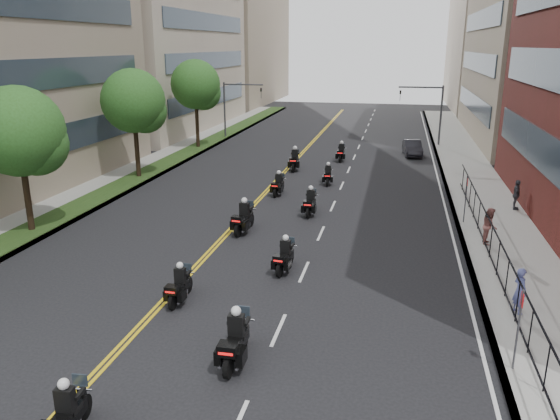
# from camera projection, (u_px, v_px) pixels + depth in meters

# --- Properties ---
(ground) EXTENTS (160.00, 160.00, 0.00)m
(ground) POSITION_uv_depth(u_px,v_px,m) (119.00, 410.00, 14.29)
(ground) COLOR black
(ground) RESTS_ON ground
(sidewalk_right) EXTENTS (4.00, 90.00, 0.15)m
(sidewalk_right) POSITION_uv_depth(u_px,v_px,m) (478.00, 192.00, 35.20)
(sidewalk_right) COLOR gray
(sidewalk_right) RESTS_ON ground
(sidewalk_left) EXTENTS (4.00, 90.00, 0.15)m
(sidewalk_left) POSITION_uv_depth(u_px,v_px,m) (135.00, 174.00, 40.08)
(sidewalk_left) COLOR gray
(sidewalk_left) RESTS_ON ground
(grass_strip) EXTENTS (2.00, 90.00, 0.04)m
(grass_strip) POSITION_uv_depth(u_px,v_px,m) (145.00, 173.00, 39.89)
(grass_strip) COLOR #1B3513
(grass_strip) RESTS_ON sidewalk_left
(building_right_far) EXTENTS (15.00, 28.00, 26.00)m
(building_right_far) POSITION_uv_depth(u_px,v_px,m) (510.00, 17.00, 79.06)
(building_right_far) COLOR #AB9B8A
(building_right_far) RESTS_ON ground
(building_left_far) EXTENTS (16.00, 28.00, 26.00)m
(building_left_far) POSITION_uv_depth(u_px,v_px,m) (223.00, 20.00, 87.90)
(building_left_far) COLOR gray
(building_left_far) RESTS_ON ground
(iron_fence) EXTENTS (0.05, 28.00, 1.50)m
(iron_fence) POSITION_uv_depth(u_px,v_px,m) (494.00, 249.00, 23.01)
(iron_fence) COLOR black
(iron_fence) RESTS_ON sidewalk_right
(street_trees) EXTENTS (4.40, 38.40, 7.98)m
(street_trees) POSITION_uv_depth(u_px,v_px,m) (94.00, 116.00, 32.43)
(street_trees) COLOR black
(street_trees) RESTS_ON ground
(traffic_signal_right) EXTENTS (4.09, 0.20, 5.60)m
(traffic_signal_right) POSITION_uv_depth(u_px,v_px,m) (431.00, 106.00, 50.54)
(traffic_signal_right) COLOR #3F3F44
(traffic_signal_right) RESTS_ON ground
(traffic_signal_left) EXTENTS (4.09, 0.20, 5.60)m
(traffic_signal_left) POSITION_uv_depth(u_px,v_px,m) (234.00, 102.00, 54.42)
(traffic_signal_left) COLOR #3F3F44
(traffic_signal_left) RESTS_ON ground
(motorcycle_0) EXTENTS (0.59, 2.25, 1.66)m
(motorcycle_0) POSITION_uv_depth(u_px,v_px,m) (65.00, 419.00, 12.96)
(motorcycle_0) COLOR black
(motorcycle_0) RESTS_ON ground
(motorcycle_1) EXTENTS (0.56, 2.44, 1.80)m
(motorcycle_1) POSITION_uv_depth(u_px,v_px,m) (235.00, 342.00, 16.21)
(motorcycle_1) COLOR black
(motorcycle_1) RESTS_ON ground
(motorcycle_2) EXTENTS (0.48, 2.07, 1.53)m
(motorcycle_2) POSITION_uv_depth(u_px,v_px,m) (180.00, 287.00, 20.16)
(motorcycle_2) COLOR black
(motorcycle_2) RESTS_ON ground
(motorcycle_3) EXTENTS (0.61, 2.14, 1.58)m
(motorcycle_3) POSITION_uv_depth(u_px,v_px,m) (285.00, 257.00, 22.90)
(motorcycle_3) COLOR black
(motorcycle_3) RESTS_ON ground
(motorcycle_4) EXTENTS (0.68, 2.44, 1.80)m
(motorcycle_4) POSITION_uv_depth(u_px,v_px,m) (244.00, 219.00, 27.63)
(motorcycle_4) COLOR black
(motorcycle_4) RESTS_ON ground
(motorcycle_5) EXTENTS (0.52, 2.25, 1.66)m
(motorcycle_5) POSITION_uv_depth(u_px,v_px,m) (310.00, 203.00, 30.51)
(motorcycle_5) COLOR black
(motorcycle_5) RESTS_ON ground
(motorcycle_6) EXTENTS (0.53, 2.12, 1.56)m
(motorcycle_6) POSITION_uv_depth(u_px,v_px,m) (278.00, 185.00, 34.59)
(motorcycle_6) COLOR black
(motorcycle_6) RESTS_ON ground
(motorcycle_7) EXTENTS (0.54, 2.06, 1.52)m
(motorcycle_7) POSITION_uv_depth(u_px,v_px,m) (328.00, 176.00, 37.25)
(motorcycle_7) COLOR black
(motorcycle_7) RESTS_ON ground
(motorcycle_8) EXTENTS (0.63, 2.49, 1.84)m
(motorcycle_8) POSITION_uv_depth(u_px,v_px,m) (295.00, 161.00, 41.41)
(motorcycle_8) COLOR black
(motorcycle_8) RESTS_ON ground
(motorcycle_9) EXTENTS (0.51, 2.23, 1.65)m
(motorcycle_9) POSITION_uv_depth(u_px,v_px,m) (341.00, 153.00, 44.68)
(motorcycle_9) COLOR black
(motorcycle_9) RESTS_ON ground
(parked_sedan) EXTENTS (1.78, 4.07, 1.30)m
(parked_sedan) POSITION_uv_depth(u_px,v_px,m) (412.00, 148.00, 46.93)
(parked_sedan) COLOR black
(parked_sedan) RESTS_ON ground
(pedestrian_a) EXTENTS (0.62, 0.72, 1.67)m
(pedestrian_a) POSITION_uv_depth(u_px,v_px,m) (520.00, 291.00, 18.95)
(pedestrian_a) COLOR #545A9A
(pedestrian_a) RESTS_ON sidewalk_right
(pedestrian_b) EXTENTS (0.77, 0.93, 1.74)m
(pedestrian_b) POSITION_uv_depth(u_px,v_px,m) (490.00, 226.00, 25.60)
(pedestrian_b) COLOR #935650
(pedestrian_b) RESTS_ON sidewalk_right
(pedestrian_c) EXTENTS (0.57, 1.06, 1.72)m
(pedestrian_c) POSITION_uv_depth(u_px,v_px,m) (516.00, 195.00, 30.92)
(pedestrian_c) COLOR #393940
(pedestrian_c) RESTS_ON sidewalk_right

